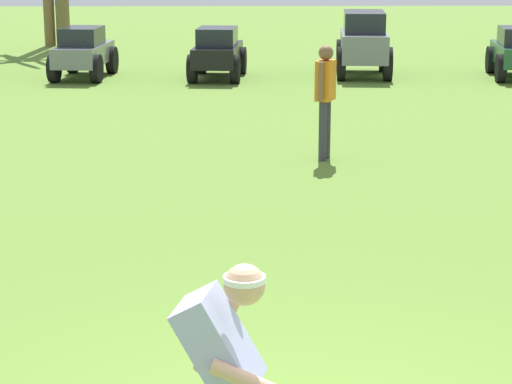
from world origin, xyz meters
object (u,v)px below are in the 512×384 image
(teammate_midfield, at_px, (325,91))
(parked_car_slot_a, at_px, (83,52))
(parked_car_slot_b, at_px, (218,52))
(frisbee_thrower, at_px, (217,375))
(parked_car_slot_c, at_px, (364,42))

(teammate_midfield, xyz_separation_m, parked_car_slot_a, (-4.51, 8.32, -0.38))
(parked_car_slot_a, bearing_deg, teammate_midfield, -61.53)
(parked_car_slot_b, bearing_deg, teammate_midfield, -78.92)
(frisbee_thrower, height_order, parked_car_slot_a, frisbee_thrower)
(frisbee_thrower, bearing_deg, parked_car_slot_b, 90.99)
(frisbee_thrower, relative_size, parked_car_slot_c, 0.57)
(parked_car_slot_b, xyz_separation_m, parked_car_slot_c, (3.20, 0.38, 0.18))
(frisbee_thrower, distance_m, parked_car_slot_c, 17.46)
(frisbee_thrower, bearing_deg, teammate_midfield, 81.39)
(frisbee_thrower, height_order, teammate_midfield, teammate_midfield)
(teammate_midfield, distance_m, parked_car_slot_b, 8.34)
(parked_car_slot_a, height_order, parked_car_slot_b, same)
(teammate_midfield, xyz_separation_m, parked_car_slot_b, (-1.60, 8.18, -0.38))
(frisbee_thrower, height_order, parked_car_slot_b, frisbee_thrower)
(teammate_midfield, bearing_deg, parked_car_slot_c, 79.44)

